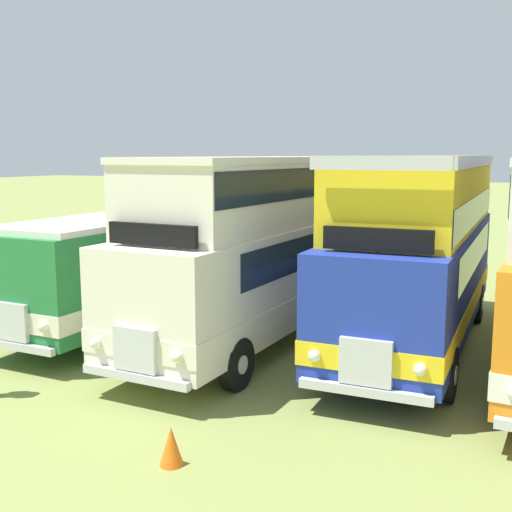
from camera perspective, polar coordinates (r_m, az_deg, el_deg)
The scene contains 5 objects.
ground_plane at distance 15.55m, azimuth 13.63°, elevation -8.22°, with size 200.00×200.00×0.00m, color olive.
bus_first_in_row at distance 18.21m, azimuth -8.63°, elevation 0.10°, with size 2.81×10.84×2.99m.
bus_second_in_row at distance 16.38m, azimuth 1.81°, elevation 1.77°, with size 3.02×11.68×4.49m.
bus_third_in_row at distance 15.52m, azimuth 14.30°, elevation 0.63°, with size 2.75×9.89×4.52m.
cone_mid_row at distance 9.90m, azimuth -7.55°, elevation -16.42°, with size 0.36×0.36×0.59m, color orange.
Camera 1 is at (2.73, -14.63, 4.53)m, focal length 44.94 mm.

